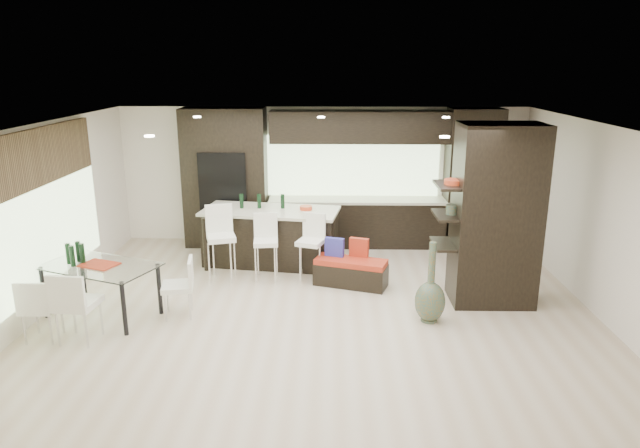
{
  "coord_description": "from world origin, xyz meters",
  "views": [
    {
      "loc": [
        0.17,
        -7.76,
        3.52
      ],
      "look_at": [
        0.0,
        0.6,
        1.15
      ],
      "focal_mm": 32.0,
      "sensor_mm": 36.0,
      "label": 1
    }
  ],
  "objects_px": {
    "floor_vase": "(431,282)",
    "chair_end": "(178,290)",
    "kitchen_island": "(271,236)",
    "dining_table": "(102,291)",
    "chair_near": "(78,308)",
    "stool_right": "(310,254)",
    "chair_far": "(42,311)",
    "bench": "(351,272)",
    "stool_left": "(222,251)",
    "stool_mid": "(266,254)"
  },
  "relations": [
    {
      "from": "floor_vase",
      "to": "chair_end",
      "type": "bearing_deg",
      "value": 178.5
    },
    {
      "from": "kitchen_island",
      "to": "dining_table",
      "type": "distance_m",
      "value": 3.18
    },
    {
      "from": "dining_table",
      "to": "chair_near",
      "type": "height_order",
      "value": "chair_near"
    },
    {
      "from": "kitchen_island",
      "to": "stool_right",
      "type": "distance_m",
      "value": 1.1
    },
    {
      "from": "chair_far",
      "to": "chair_end",
      "type": "distance_m",
      "value": 1.75
    },
    {
      "from": "dining_table",
      "to": "chair_far",
      "type": "bearing_deg",
      "value": -102.15
    },
    {
      "from": "floor_vase",
      "to": "chair_far",
      "type": "xyz_separation_m",
      "value": [
        -5.16,
        -0.65,
        -0.18
      ]
    },
    {
      "from": "bench",
      "to": "dining_table",
      "type": "height_order",
      "value": "dining_table"
    },
    {
      "from": "dining_table",
      "to": "chair_end",
      "type": "height_order",
      "value": "chair_end"
    },
    {
      "from": "stool_right",
      "to": "floor_vase",
      "type": "bearing_deg",
      "value": -22.8
    },
    {
      "from": "bench",
      "to": "chair_far",
      "type": "height_order",
      "value": "chair_far"
    },
    {
      "from": "floor_vase",
      "to": "chair_end",
      "type": "height_order",
      "value": "floor_vase"
    },
    {
      "from": "stool_left",
      "to": "chair_end",
      "type": "bearing_deg",
      "value": -120.41
    },
    {
      "from": "stool_mid",
      "to": "floor_vase",
      "type": "distance_m",
      "value": 2.94
    },
    {
      "from": "dining_table",
      "to": "chair_near",
      "type": "bearing_deg",
      "value": -68.36
    },
    {
      "from": "dining_table",
      "to": "chair_near",
      "type": "relative_size",
      "value": 1.75
    },
    {
      "from": "dining_table",
      "to": "chair_end",
      "type": "relative_size",
      "value": 2.01
    },
    {
      "from": "stool_right",
      "to": "floor_vase",
      "type": "height_order",
      "value": "floor_vase"
    },
    {
      "from": "stool_mid",
      "to": "dining_table",
      "type": "bearing_deg",
      "value": -151.5
    },
    {
      "from": "stool_left",
      "to": "chair_far",
      "type": "distance_m",
      "value": 2.95
    },
    {
      "from": "chair_near",
      "to": "bench",
      "type": "bearing_deg",
      "value": 35.35
    },
    {
      "from": "stool_left",
      "to": "floor_vase",
      "type": "distance_m",
      "value": 3.57
    },
    {
      "from": "kitchen_island",
      "to": "chair_far",
      "type": "relative_size",
      "value": 3.01
    },
    {
      "from": "stool_left",
      "to": "dining_table",
      "type": "xyz_separation_m",
      "value": [
        -1.45,
        -1.46,
        -0.12
      ]
    },
    {
      "from": "dining_table",
      "to": "chair_near",
      "type": "xyz_separation_m",
      "value": [
        0.0,
        -0.77,
        0.07
      ]
    },
    {
      "from": "kitchen_island",
      "to": "chair_near",
      "type": "bearing_deg",
      "value": -116.69
    },
    {
      "from": "kitchen_island",
      "to": "dining_table",
      "type": "bearing_deg",
      "value": -124.81
    },
    {
      "from": "stool_mid",
      "to": "chair_end",
      "type": "xyz_separation_m",
      "value": [
        -1.1,
        -1.49,
        -0.05
      ]
    },
    {
      "from": "stool_left",
      "to": "stool_right",
      "type": "bearing_deg",
      "value": -15.59
    },
    {
      "from": "bench",
      "to": "floor_vase",
      "type": "height_order",
      "value": "floor_vase"
    },
    {
      "from": "floor_vase",
      "to": "dining_table",
      "type": "relative_size",
      "value": 0.73
    },
    {
      "from": "kitchen_island",
      "to": "dining_table",
      "type": "xyz_separation_m",
      "value": [
        -2.19,
        -2.3,
        -0.12
      ]
    },
    {
      "from": "chair_far",
      "to": "chair_near",
      "type": "bearing_deg",
      "value": -4.39
    },
    {
      "from": "chair_near",
      "to": "chair_end",
      "type": "distance_m",
      "value": 1.34
    },
    {
      "from": "stool_mid",
      "to": "stool_left",
      "type": "bearing_deg",
      "value": 176.32
    },
    {
      "from": "floor_vase",
      "to": "chair_far",
      "type": "distance_m",
      "value": 5.21
    },
    {
      "from": "stool_mid",
      "to": "floor_vase",
      "type": "height_order",
      "value": "floor_vase"
    },
    {
      "from": "bench",
      "to": "chair_near",
      "type": "relative_size",
      "value": 1.28
    },
    {
      "from": "stool_right",
      "to": "chair_far",
      "type": "bearing_deg",
      "value": -127.41
    },
    {
      "from": "kitchen_island",
      "to": "chair_end",
      "type": "distance_m",
      "value": 2.55
    },
    {
      "from": "chair_near",
      "to": "chair_end",
      "type": "relative_size",
      "value": 1.15
    },
    {
      "from": "kitchen_island",
      "to": "stool_mid",
      "type": "xyz_separation_m",
      "value": [
        -0.0,
        -0.82,
        -0.05
      ]
    },
    {
      "from": "stool_left",
      "to": "chair_far",
      "type": "relative_size",
      "value": 1.27
    },
    {
      "from": "stool_left",
      "to": "chair_end",
      "type": "distance_m",
      "value": 1.51
    },
    {
      "from": "floor_vase",
      "to": "chair_near",
      "type": "bearing_deg",
      "value": -171.69
    },
    {
      "from": "floor_vase",
      "to": "chair_end",
      "type": "distance_m",
      "value": 3.58
    },
    {
      "from": "stool_right",
      "to": "dining_table",
      "type": "bearing_deg",
      "value": -133.56
    },
    {
      "from": "bench",
      "to": "chair_near",
      "type": "height_order",
      "value": "chair_near"
    },
    {
      "from": "kitchen_island",
      "to": "stool_left",
      "type": "xyz_separation_m",
      "value": [
        -0.74,
        -0.84,
        0.01
      ]
    },
    {
      "from": "stool_left",
      "to": "bench",
      "type": "distance_m",
      "value": 2.18
    }
  ]
}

